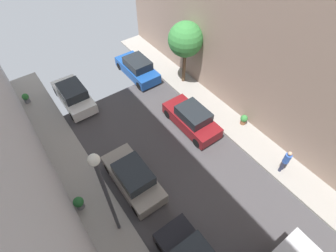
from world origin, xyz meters
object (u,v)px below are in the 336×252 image
(parked_car_right_3, at_px, (192,119))
(potted_plant_2, at_px, (26,98))
(potted_plant_1, at_px, (244,119))
(parked_car_left_4, at_px, (74,95))
(parked_car_right_4, at_px, (137,68))
(parked_car_left_3, at_px, (133,178))
(potted_plant_0, at_px, (79,203))
(street_tree_1, at_px, (185,40))
(lamp_post, at_px, (104,189))
(pedestrian, at_px, (286,161))

(parked_car_right_3, height_order, potted_plant_2, parked_car_right_3)
(potted_plant_1, bearing_deg, potted_plant_2, 136.06)
(parked_car_left_4, distance_m, parked_car_right_4, 5.40)
(parked_car_left_3, height_order, parked_car_left_4, same)
(parked_car_left_3, xyz_separation_m, parked_car_left_4, (0.00, 8.27, 0.00))
(potted_plant_0, bearing_deg, parked_car_right_3, 7.28)
(street_tree_1, height_order, potted_plant_1, street_tree_1)
(parked_car_right_3, height_order, potted_plant_1, parked_car_right_3)
(parked_car_left_3, bearing_deg, parked_car_left_4, 90.00)
(potted_plant_1, height_order, potted_plant_2, potted_plant_2)
(parked_car_right_4, bearing_deg, parked_car_left_3, -122.94)
(lamp_post, bearing_deg, pedestrian, -15.73)
(parked_car_left_4, height_order, parked_car_right_4, same)
(pedestrian, height_order, potted_plant_0, pedestrian)
(street_tree_1, bearing_deg, parked_car_left_4, 160.80)
(pedestrian, distance_m, potted_plant_0, 11.41)
(parked_car_left_3, bearing_deg, potted_plant_0, 171.38)
(potted_plant_2, bearing_deg, street_tree_1, -23.78)
(pedestrian, xyz_separation_m, potted_plant_2, (-10.20, 14.54, -0.53))
(pedestrian, distance_m, lamp_post, 10.11)
(parked_car_right_4, xyz_separation_m, street_tree_1, (2.47, -2.80, 2.97))
(parked_car_right_3, relative_size, parked_car_right_4, 1.00)
(parked_car_left_4, height_order, potted_plant_2, parked_car_left_4)
(parked_car_right_3, bearing_deg, parked_car_left_4, 128.68)
(parked_car_right_3, distance_m, potted_plant_0, 8.47)
(parked_car_left_3, height_order, potted_plant_2, parked_car_left_3)
(street_tree_1, xyz_separation_m, potted_plant_0, (-10.87, -5.08, -3.11))
(parked_car_left_4, bearing_deg, street_tree_1, -19.20)
(pedestrian, bearing_deg, potted_plant_2, 125.07)
(pedestrian, bearing_deg, potted_plant_0, 155.42)
(parked_car_left_4, xyz_separation_m, pedestrian, (7.37, -12.56, 0.35))
(parked_car_right_4, distance_m, pedestrian, 12.78)
(street_tree_1, xyz_separation_m, lamp_post, (-9.77, -7.21, 0.45))
(parked_car_right_4, xyz_separation_m, potted_plant_1, (2.86, -8.78, -0.16))
(street_tree_1, height_order, lamp_post, lamp_post)
(parked_car_right_4, height_order, potted_plant_0, parked_car_right_4)
(pedestrian, height_order, potted_plant_1, pedestrian)
(potted_plant_2, bearing_deg, lamp_post, -85.52)
(potted_plant_2, bearing_deg, parked_car_right_4, -13.09)
(parked_car_right_4, height_order, street_tree_1, street_tree_1)
(lamp_post, bearing_deg, parked_car_left_4, 79.19)
(parked_car_right_4, relative_size, potted_plant_1, 5.68)
(parked_car_left_4, xyz_separation_m, parked_car_right_3, (5.40, -6.75, 0.00))
(parked_car_right_3, distance_m, potted_plant_1, 3.48)
(street_tree_1, relative_size, potted_plant_2, 6.45)
(parked_car_right_3, height_order, potted_plant_0, parked_car_right_3)
(pedestrian, bearing_deg, parked_car_left_3, 149.81)
(potted_plant_1, bearing_deg, parked_car_left_3, 176.91)
(pedestrian, relative_size, street_tree_1, 0.36)
(pedestrian, bearing_deg, lamp_post, 164.27)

